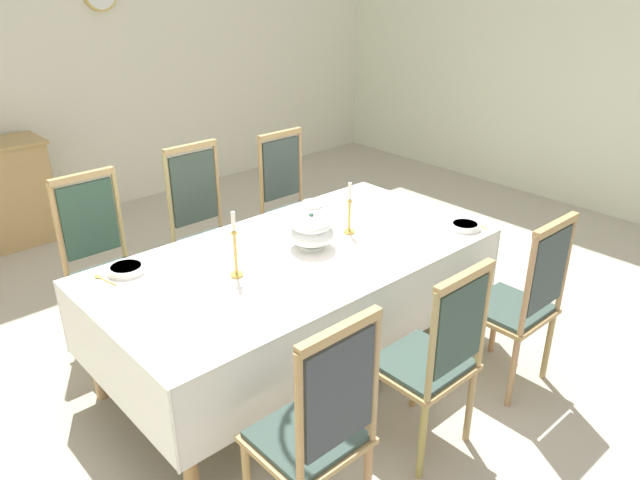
# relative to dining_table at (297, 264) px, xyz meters

# --- Properties ---
(ground) EXTENTS (7.59, 6.83, 0.04)m
(ground) POSITION_rel_dining_table_xyz_m (0.00, -0.11, -0.69)
(ground) COLOR #B4B09D
(back_wall) EXTENTS (7.59, 0.08, 3.43)m
(back_wall) POSITION_rel_dining_table_xyz_m (0.00, 3.34, 1.04)
(back_wall) COLOR silver
(back_wall) RESTS_ON ground
(right_wall) EXTENTS (0.08, 6.83, 3.43)m
(right_wall) POSITION_rel_dining_table_xyz_m (3.84, -0.11, 1.04)
(right_wall) COLOR silver
(right_wall) RESTS_ON ground
(dining_table) EXTENTS (2.32, 1.18, 0.74)m
(dining_table) POSITION_rel_dining_table_xyz_m (0.00, 0.00, 0.00)
(dining_table) COLOR tan
(dining_table) RESTS_ON ground
(tablecloth) EXTENTS (2.34, 1.20, 0.44)m
(tablecloth) POSITION_rel_dining_table_xyz_m (0.00, -0.00, -0.05)
(tablecloth) COLOR white
(tablecloth) RESTS_ON dining_table
(chair_south_a) EXTENTS (0.44, 0.42, 1.11)m
(chair_south_a) POSITION_rel_dining_table_xyz_m (-0.74, -1.00, -0.11)
(chair_south_a) COLOR tan
(chair_south_a) RESTS_ON ground
(chair_north_a) EXTENTS (0.44, 0.42, 1.12)m
(chair_north_a) POSITION_rel_dining_table_xyz_m (-0.74, 1.00, -0.11)
(chair_north_a) COLOR tan
(chair_north_a) RESTS_ON ground
(chair_south_b) EXTENTS (0.44, 0.42, 1.05)m
(chair_south_b) POSITION_rel_dining_table_xyz_m (0.01, -0.99, -0.13)
(chair_south_b) COLOR tan
(chair_south_b) RESTS_ON ground
(chair_north_b) EXTENTS (0.44, 0.42, 1.15)m
(chair_north_b) POSITION_rel_dining_table_xyz_m (0.01, 1.00, -0.10)
(chair_north_b) COLOR tan
(chair_north_b) RESTS_ON ground
(chair_south_c) EXTENTS (0.44, 0.42, 1.07)m
(chair_south_c) POSITION_rel_dining_table_xyz_m (0.79, -1.00, -0.12)
(chair_south_c) COLOR tan
(chair_south_c) RESTS_ON ground
(chair_north_c) EXTENTS (0.44, 0.42, 1.10)m
(chair_north_c) POSITION_rel_dining_table_xyz_m (0.79, 1.00, -0.11)
(chair_north_c) COLOR tan
(chair_north_c) RESTS_ON ground
(soup_tureen) EXTENTS (0.27, 0.27, 0.22)m
(soup_tureen) POSITION_rel_dining_table_xyz_m (0.11, 0.00, 0.18)
(soup_tureen) COLOR white
(soup_tureen) RESTS_ON tablecloth
(candlestick_west) EXTENTS (0.07, 0.07, 0.37)m
(candlestick_west) POSITION_rel_dining_table_xyz_m (-0.42, 0.00, 0.22)
(candlestick_west) COLOR gold
(candlestick_west) RESTS_ON tablecloth
(candlestick_east) EXTENTS (0.07, 0.07, 0.33)m
(candlestick_east) POSITION_rel_dining_table_xyz_m (0.42, 0.00, 0.20)
(candlestick_east) COLOR gold
(candlestick_east) RESTS_ON tablecloth
(bowl_near_left) EXTENTS (0.20, 0.20, 0.04)m
(bowl_near_left) POSITION_rel_dining_table_xyz_m (-0.84, 0.43, 0.10)
(bowl_near_left) COLOR white
(bowl_near_left) RESTS_ON tablecloth
(bowl_near_right) EXTENTS (0.19, 0.19, 0.04)m
(bowl_near_right) POSITION_rel_dining_table_xyz_m (1.00, -0.44, 0.10)
(bowl_near_right) COLOR white
(bowl_near_right) RESTS_ON tablecloth
(bowl_far_left) EXTENTS (0.14, 0.14, 0.03)m
(bowl_far_left) POSITION_rel_dining_table_xyz_m (0.55, 0.49, 0.09)
(bowl_far_left) COLOR white
(bowl_far_left) RESTS_ON tablecloth
(spoon_primary) EXTENTS (0.05, 0.18, 0.01)m
(spoon_primary) POSITION_rel_dining_table_xyz_m (-0.97, 0.46, 0.08)
(spoon_primary) COLOR gold
(spoon_primary) RESTS_ON tablecloth
(spoon_secondary) EXTENTS (0.07, 0.17, 0.01)m
(spoon_secondary) POSITION_rel_dining_table_xyz_m (1.13, -0.42, 0.08)
(spoon_secondary) COLOR gold
(spoon_secondary) RESTS_ON tablecloth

